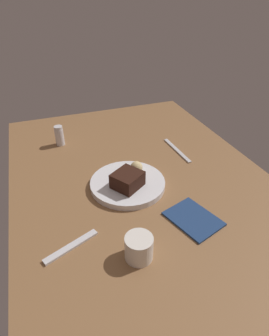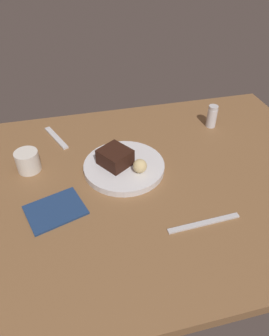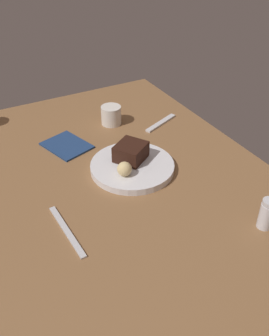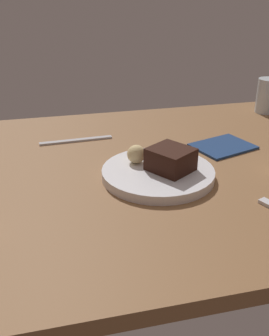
# 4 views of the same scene
# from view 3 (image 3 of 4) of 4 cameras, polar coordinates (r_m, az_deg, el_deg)

# --- Properties ---
(dining_table) EXTENTS (1.20, 0.84, 0.03)m
(dining_table) POSITION_cam_3_polar(r_m,az_deg,el_deg) (1.06, -2.14, -2.78)
(dining_table) COLOR brown
(dining_table) RESTS_ON ground
(dessert_plate) EXTENTS (0.24, 0.24, 0.02)m
(dessert_plate) POSITION_cam_3_polar(r_m,az_deg,el_deg) (1.09, -0.33, 0.21)
(dessert_plate) COLOR silver
(dessert_plate) RESTS_ON dining_table
(chocolate_cake_slice) EXTENTS (0.11, 0.11, 0.05)m
(chocolate_cake_slice) POSITION_cam_3_polar(r_m,az_deg,el_deg) (1.09, -0.55, 2.44)
(chocolate_cake_slice) COLOR black
(chocolate_cake_slice) RESTS_ON dessert_plate
(bread_roll) EXTENTS (0.04, 0.04, 0.04)m
(bread_roll) POSITION_cam_3_polar(r_m,az_deg,el_deg) (1.02, -1.40, -0.27)
(bread_roll) COLOR #DBC184
(bread_roll) RESTS_ON dessert_plate
(salt_shaker) EXTENTS (0.03, 0.03, 0.08)m
(salt_shaker) POSITION_cam_3_polar(r_m,az_deg,el_deg) (0.94, 19.18, -6.52)
(salt_shaker) COLOR silver
(salt_shaker) RESTS_ON dining_table
(coffee_cup) EXTENTS (0.07, 0.07, 0.06)m
(coffee_cup) POSITION_cam_3_polar(r_m,az_deg,el_deg) (1.31, -3.52, 7.90)
(coffee_cup) COLOR silver
(coffee_cup) RESTS_ON dining_table
(dessert_spoon) EXTENTS (0.07, 0.15, 0.01)m
(dessert_spoon) POSITION_cam_3_polar(r_m,az_deg,el_deg) (1.32, 3.97, 6.75)
(dessert_spoon) COLOR silver
(dessert_spoon) RESTS_ON dining_table
(butter_knife) EXTENTS (0.19, 0.02, 0.01)m
(butter_knife) POSITION_cam_3_polar(r_m,az_deg,el_deg) (0.92, -10.12, -9.27)
(butter_knife) COLOR silver
(butter_knife) RESTS_ON dining_table
(folded_napkin) EXTENTS (0.17, 0.15, 0.01)m
(folded_napkin) POSITION_cam_3_polar(r_m,az_deg,el_deg) (1.21, -10.12, 3.34)
(folded_napkin) COLOR navy
(folded_napkin) RESTS_ON dining_table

